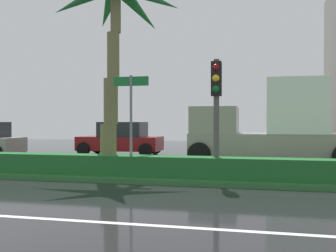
{
  "coord_description": "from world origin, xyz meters",
  "views": [
    {
      "loc": [
        4.99,
        -4.31,
        1.76
      ],
      "look_at": [
        1.89,
        9.13,
        1.59
      ],
      "focal_mm": 41.56,
      "sensor_mm": 36.0,
      "label": 1
    }
  ],
  "objects_px": {
    "palm_tree_centre_left": "(114,15)",
    "car_in_traffic_second": "(121,139)",
    "traffic_signal_median_right": "(216,96)",
    "box_truck_lead": "(270,126)",
    "street_name_sign": "(131,111)"
  },
  "relations": [
    {
      "from": "palm_tree_centre_left",
      "to": "car_in_traffic_second",
      "type": "bearing_deg",
      "value": 108.28
    },
    {
      "from": "traffic_signal_median_right",
      "to": "box_truck_lead",
      "type": "xyz_separation_m",
      "value": [
        1.64,
        5.58,
        -0.91
      ]
    },
    {
      "from": "street_name_sign",
      "to": "car_in_traffic_second",
      "type": "relative_size",
      "value": 0.7
    },
    {
      "from": "car_in_traffic_second",
      "to": "box_truck_lead",
      "type": "relative_size",
      "value": 0.67
    },
    {
      "from": "palm_tree_centre_left",
      "to": "traffic_signal_median_right",
      "type": "distance_m",
      "value": 4.63
    },
    {
      "from": "traffic_signal_median_right",
      "to": "street_name_sign",
      "type": "height_order",
      "value": "traffic_signal_median_right"
    },
    {
      "from": "palm_tree_centre_left",
      "to": "traffic_signal_median_right",
      "type": "bearing_deg",
      "value": -19.11
    },
    {
      "from": "car_in_traffic_second",
      "to": "palm_tree_centre_left",
      "type": "bearing_deg",
      "value": 108.28
    },
    {
      "from": "street_name_sign",
      "to": "car_in_traffic_second",
      "type": "height_order",
      "value": "street_name_sign"
    },
    {
      "from": "box_truck_lead",
      "to": "traffic_signal_median_right",
      "type": "bearing_deg",
      "value": 73.61
    },
    {
      "from": "palm_tree_centre_left",
      "to": "street_name_sign",
      "type": "relative_size",
      "value": 2.2
    },
    {
      "from": "traffic_signal_median_right",
      "to": "car_in_traffic_second",
      "type": "xyz_separation_m",
      "value": [
        -5.83,
        8.28,
        -1.63
      ]
    },
    {
      "from": "street_name_sign",
      "to": "box_truck_lead",
      "type": "distance_m",
      "value": 6.82
    },
    {
      "from": "car_in_traffic_second",
      "to": "box_truck_lead",
      "type": "distance_m",
      "value": 7.97
    },
    {
      "from": "palm_tree_centre_left",
      "to": "box_truck_lead",
      "type": "height_order",
      "value": "palm_tree_centre_left"
    }
  ]
}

